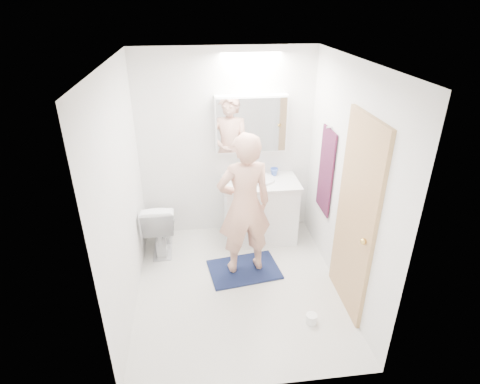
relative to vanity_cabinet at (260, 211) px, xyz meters
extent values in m
plane|color=silver|center=(-0.40, -0.96, -0.39)|extent=(2.50, 2.50, 0.00)
plane|color=white|center=(-0.40, -0.96, 2.01)|extent=(2.50, 2.50, 0.00)
plane|color=white|center=(-0.40, 0.29, 0.81)|extent=(2.50, 0.00, 2.50)
plane|color=white|center=(-0.40, -2.21, 0.81)|extent=(2.50, 0.00, 2.50)
plane|color=white|center=(-1.50, -0.96, 0.81)|extent=(0.00, 2.50, 2.50)
plane|color=white|center=(0.70, -0.96, 0.81)|extent=(0.00, 2.50, 2.50)
cube|color=white|center=(0.00, 0.00, 0.00)|extent=(0.90, 0.55, 0.78)
cube|color=white|center=(0.00, 0.00, 0.41)|extent=(0.95, 0.58, 0.04)
cylinder|color=silver|center=(0.00, 0.03, 0.45)|extent=(0.36, 0.36, 0.03)
cylinder|color=silver|center=(0.00, 0.22, 0.51)|extent=(0.02, 0.02, 0.16)
cube|color=white|center=(-0.10, 0.21, 1.11)|extent=(0.88, 0.14, 0.70)
cube|color=silver|center=(-0.10, 0.13, 1.11)|extent=(0.84, 0.01, 0.66)
imported|color=white|center=(-1.28, -0.11, -0.04)|extent=(0.40, 0.69, 0.70)
cube|color=#161D46|center=(-0.30, -0.69, -0.38)|extent=(0.87, 0.66, 0.02)
imported|color=tan|center=(-0.30, -0.69, 0.48)|extent=(0.65, 0.48, 1.65)
cube|color=tan|center=(0.68, -1.31, 0.61)|extent=(0.04, 0.80, 2.00)
sphere|color=gold|center=(0.64, -1.61, 0.56)|extent=(0.06, 0.06, 0.06)
cube|color=#101534|center=(0.68, -0.41, 0.71)|extent=(0.02, 0.42, 1.00)
cylinder|color=silver|center=(0.66, -0.41, 1.23)|extent=(0.07, 0.02, 0.02)
imported|color=#D2BC88|center=(-0.28, 0.15, 0.54)|extent=(0.11, 0.11, 0.21)
imported|color=#517EAF|center=(-0.19, 0.18, 0.51)|extent=(0.10, 0.10, 0.16)
imported|color=#476DD5|center=(0.20, 0.16, 0.48)|extent=(0.14, 0.14, 0.10)
cylinder|color=white|center=(0.25, -1.59, -0.34)|extent=(0.11, 0.11, 0.10)
camera|label=1|loc=(-0.80, -4.31, 2.49)|focal=28.98mm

